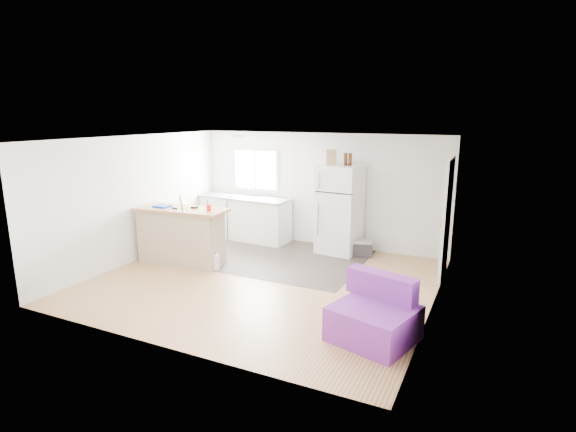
{
  "coord_description": "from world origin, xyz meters",
  "views": [
    {
      "loc": [
        3.49,
        -6.35,
        2.79
      ],
      "look_at": [
        0.12,
        0.7,
        1.0
      ],
      "focal_mm": 28.0,
      "sensor_mm": 36.0,
      "label": 1
    }
  ],
  "objects_px": {
    "blue_tray": "(162,206)",
    "cardboard_box": "(331,157)",
    "peninsula": "(181,235)",
    "bottle_left": "(346,159)",
    "kitchen_cabinets": "(245,217)",
    "mop": "(180,254)",
    "refrigerator": "(340,209)",
    "bottle_right": "(350,159)",
    "cleaner_jug": "(214,262)",
    "purple_seat": "(375,317)",
    "cooler": "(361,248)",
    "red_cup": "(209,208)"
  },
  "relations": [
    {
      "from": "kitchen_cabinets",
      "to": "blue_tray",
      "type": "xyz_separation_m",
      "value": [
        -0.53,
        -2.09,
        0.6
      ]
    },
    {
      "from": "cooler",
      "to": "cleaner_jug",
      "type": "height_order",
      "value": "cleaner_jug"
    },
    {
      "from": "cleaner_jug",
      "to": "bottle_left",
      "type": "xyz_separation_m",
      "value": [
        1.79,
        1.98,
        1.77
      ]
    },
    {
      "from": "mop",
      "to": "cardboard_box",
      "type": "xyz_separation_m",
      "value": [
        2.2,
        2.09,
        1.71
      ]
    },
    {
      "from": "blue_tray",
      "to": "bottle_left",
      "type": "distance_m",
      "value": 3.63
    },
    {
      "from": "cleaner_jug",
      "to": "bottle_left",
      "type": "distance_m",
      "value": 3.2
    },
    {
      "from": "blue_tray",
      "to": "cardboard_box",
      "type": "height_order",
      "value": "cardboard_box"
    },
    {
      "from": "cleaner_jug",
      "to": "red_cup",
      "type": "distance_m",
      "value": 0.99
    },
    {
      "from": "mop",
      "to": "bottle_right",
      "type": "distance_m",
      "value": 3.73
    },
    {
      "from": "refrigerator",
      "to": "cardboard_box",
      "type": "distance_m",
      "value": 1.07
    },
    {
      "from": "kitchen_cabinets",
      "to": "purple_seat",
      "type": "bearing_deg",
      "value": -36.9
    },
    {
      "from": "peninsula",
      "to": "bottle_left",
      "type": "distance_m",
      "value": 3.49
    },
    {
      "from": "refrigerator",
      "to": "bottle_right",
      "type": "bearing_deg",
      "value": -2.22
    },
    {
      "from": "mop",
      "to": "cardboard_box",
      "type": "bearing_deg",
      "value": 35.26
    },
    {
      "from": "peninsula",
      "to": "cooler",
      "type": "height_order",
      "value": "peninsula"
    },
    {
      "from": "kitchen_cabinets",
      "to": "cardboard_box",
      "type": "height_order",
      "value": "cardboard_box"
    },
    {
      "from": "blue_tray",
      "to": "bottle_left",
      "type": "height_order",
      "value": "bottle_left"
    },
    {
      "from": "mop",
      "to": "red_cup",
      "type": "relative_size",
      "value": 11.5
    },
    {
      "from": "kitchen_cabinets",
      "to": "peninsula",
      "type": "bearing_deg",
      "value": -91.78
    },
    {
      "from": "purple_seat",
      "to": "blue_tray",
      "type": "xyz_separation_m",
      "value": [
        -4.43,
        1.23,
        0.81
      ]
    },
    {
      "from": "bottle_left",
      "to": "peninsula",
      "type": "bearing_deg",
      "value": -143.44
    },
    {
      "from": "mop",
      "to": "kitchen_cabinets",
      "type": "bearing_deg",
      "value": 78.43
    },
    {
      "from": "purple_seat",
      "to": "cardboard_box",
      "type": "relative_size",
      "value": 3.83
    },
    {
      "from": "peninsula",
      "to": "bottle_left",
      "type": "xyz_separation_m",
      "value": [
        2.57,
        1.91,
        1.38
      ]
    },
    {
      "from": "mop",
      "to": "bottle_right",
      "type": "relative_size",
      "value": 5.52
    },
    {
      "from": "purple_seat",
      "to": "bottle_right",
      "type": "distance_m",
      "value": 3.9
    },
    {
      "from": "kitchen_cabinets",
      "to": "blue_tray",
      "type": "height_order",
      "value": "kitchen_cabinets"
    },
    {
      "from": "refrigerator",
      "to": "bottle_right",
      "type": "xyz_separation_m",
      "value": [
        0.19,
        -0.02,
        1.02
      ]
    },
    {
      "from": "cooler",
      "to": "purple_seat",
      "type": "relative_size",
      "value": 0.44
    },
    {
      "from": "purple_seat",
      "to": "bottle_right",
      "type": "bearing_deg",
      "value": 129.24
    },
    {
      "from": "refrigerator",
      "to": "bottle_right",
      "type": "distance_m",
      "value": 1.04
    },
    {
      "from": "peninsula",
      "to": "bottle_right",
      "type": "xyz_separation_m",
      "value": [
        2.66,
        1.93,
        1.38
      ]
    },
    {
      "from": "red_cup",
      "to": "bottle_right",
      "type": "height_order",
      "value": "bottle_right"
    },
    {
      "from": "refrigerator",
      "to": "purple_seat",
      "type": "distance_m",
      "value": 3.7
    },
    {
      "from": "peninsula",
      "to": "bottle_right",
      "type": "distance_m",
      "value": 3.56
    },
    {
      "from": "peninsula",
      "to": "cardboard_box",
      "type": "height_order",
      "value": "cardboard_box"
    },
    {
      "from": "cooler",
      "to": "mop",
      "type": "xyz_separation_m",
      "value": [
        -2.89,
        -2.04,
        0.06
      ]
    },
    {
      "from": "cardboard_box",
      "to": "blue_tray",
      "type": "bearing_deg",
      "value": -142.12
    },
    {
      "from": "cleaner_jug",
      "to": "mop",
      "type": "relative_size",
      "value": 0.25
    },
    {
      "from": "cardboard_box",
      "to": "kitchen_cabinets",
      "type": "bearing_deg",
      "value": 178.24
    },
    {
      "from": "bottle_right",
      "to": "red_cup",
      "type": "bearing_deg",
      "value": -136.49
    },
    {
      "from": "peninsula",
      "to": "kitchen_cabinets",
      "type": "bearing_deg",
      "value": 79.71
    },
    {
      "from": "cleaner_jug",
      "to": "red_cup",
      "type": "height_order",
      "value": "red_cup"
    },
    {
      "from": "peninsula",
      "to": "red_cup",
      "type": "relative_size",
      "value": 14.95
    },
    {
      "from": "cleaner_jug",
      "to": "bottle_right",
      "type": "height_order",
      "value": "bottle_right"
    },
    {
      "from": "peninsula",
      "to": "purple_seat",
      "type": "bearing_deg",
      "value": -22.8
    },
    {
      "from": "refrigerator",
      "to": "bottle_left",
      "type": "height_order",
      "value": "bottle_left"
    },
    {
      "from": "kitchen_cabinets",
      "to": "cleaner_jug",
      "type": "xyz_separation_m",
      "value": [
        0.6,
        -2.08,
        -0.34
      ]
    },
    {
      "from": "cleaner_jug",
      "to": "red_cup",
      "type": "xyz_separation_m",
      "value": [
        -0.14,
        0.09,
        0.98
      ]
    },
    {
      "from": "bottle_left",
      "to": "cardboard_box",
      "type": "bearing_deg",
      "value": 173.33
    }
  ]
}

